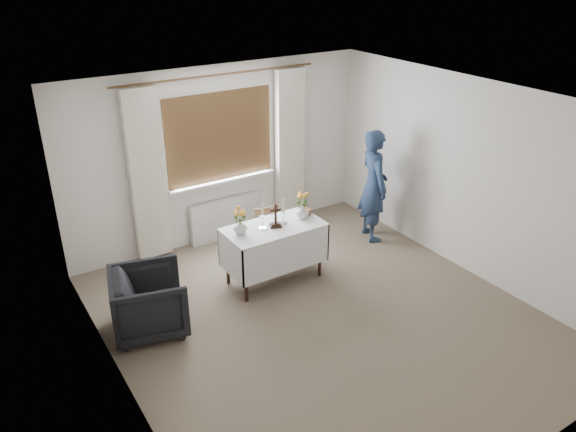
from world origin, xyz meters
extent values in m
plane|color=#7D6C56|center=(0.00, 0.00, 0.00)|extent=(5.00, 5.00, 0.00)
cube|color=white|center=(-0.02, 1.02, 0.38)|extent=(1.24, 0.64, 0.76)
imported|color=black|center=(-1.72, 0.87, 0.36)|extent=(0.96, 0.95, 0.73)
imported|color=navy|center=(1.79, 1.27, 0.82)|extent=(0.55, 0.68, 1.64)
cube|color=silver|center=(0.00, 2.42, 0.30)|extent=(1.10, 0.10, 0.60)
imported|color=silver|center=(-0.46, 1.08, 0.85)|extent=(0.18, 0.18, 0.18)
imported|color=silver|center=(0.41, 1.04, 0.85)|extent=(0.21, 0.21, 0.18)
cylinder|color=brown|center=(0.50, 1.12, 0.80)|extent=(0.21, 0.21, 0.07)
camera|label=1|loc=(-3.22, -4.28, 3.85)|focal=35.00mm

